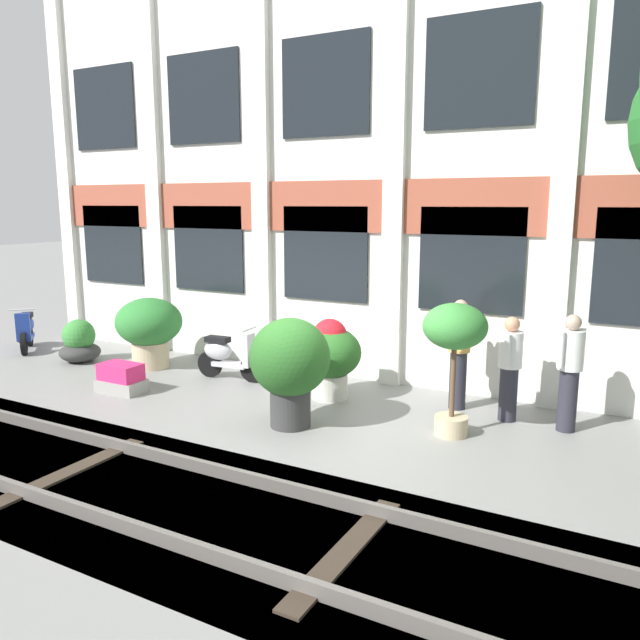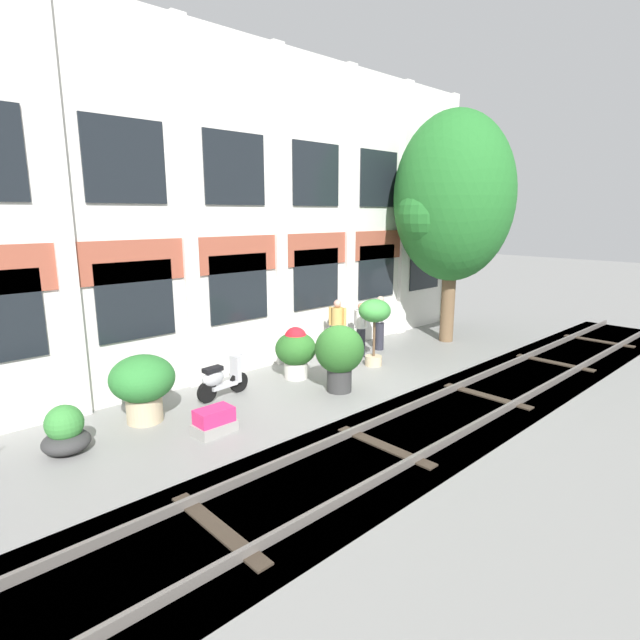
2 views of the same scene
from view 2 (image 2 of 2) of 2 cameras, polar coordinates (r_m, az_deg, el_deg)
ground_plane at (r=12.21m, az=3.55°, el=-7.54°), size 80.00×80.00×0.00m
apartment_facade at (r=13.64m, az=-5.37°, el=12.04°), size 16.41×0.64×8.24m
rail_tracks at (r=10.77m, az=13.98°, el=-11.42°), size 24.05×2.80×0.43m
broadleaf_tree at (r=16.40m, az=15.00°, el=12.99°), size 3.87×3.69×7.18m
potted_plant_terracotta_small at (r=13.52m, az=6.25°, el=0.42°), size 0.87×0.87×1.85m
potted_plant_glazed_jar at (r=11.59m, az=2.24°, el=-3.75°), size 1.15×1.15×1.58m
potted_plant_wide_bowl at (r=9.93m, az=-27.10°, el=-11.35°), size 0.81×0.81×0.86m
potted_plant_fluted_column at (r=10.56m, az=-19.61°, el=-6.78°), size 1.27×1.27×1.37m
potted_plant_square_trough at (r=9.85m, az=-11.98°, el=-11.28°), size 0.81×0.53×0.49m
potted_plant_stone_basin at (r=12.57m, az=-2.79°, el=-3.40°), size 1.03×1.03×1.32m
scooter_second_parked at (r=11.53m, az=-11.29°, el=-6.67°), size 1.38×0.50×0.98m
resident_by_doorway at (r=14.19m, az=2.00°, el=-0.83°), size 0.34×0.50×1.72m
resident_watching_tracks at (r=15.24m, az=6.87°, el=-0.13°), size 0.34×0.47×1.66m
resident_near_plants at (r=14.67m, az=4.71°, el=-0.81°), size 0.34×0.53×1.56m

